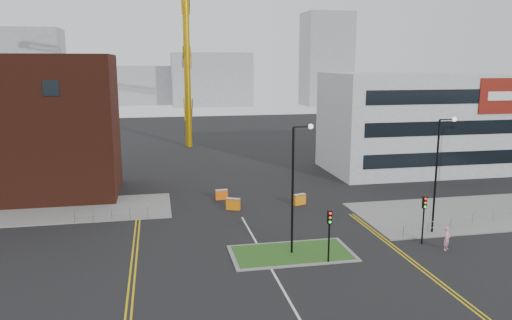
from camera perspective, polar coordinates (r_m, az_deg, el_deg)
The scene contains 25 objects.
ground at distance 28.30m, azimuth 4.50°, elevation -16.87°, with size 200.00×200.00×0.00m, color black.
pavement_left at distance 49.59m, azimuth -26.22°, elevation -5.48°, with size 28.00×8.00×0.12m, color slate.
pavement_right at distance 49.58m, azimuth 25.10°, elevation -5.39°, with size 24.00×10.00×0.12m, color slate.
island_kerb at distance 35.77m, azimuth 4.10°, elevation -10.59°, with size 8.60×4.60×0.08m, color slate.
grass_island at distance 35.76m, azimuth 4.10°, elevation -10.56°, with size 8.00×4.00×0.12m, color #27551C.
office_block at distance 65.37m, azimuth 19.10°, elevation 4.16°, with size 25.00×12.20×12.00m.
streetlamp_island at distance 34.21m, azimuth 4.58°, elevation -2.17°, with size 1.46×0.36×9.18m.
streetlamp_right_near at distance 40.83m, azimuth 20.20°, elevation -0.65°, with size 1.46×0.36×9.18m.
traffic_light_island at distance 33.67m, azimuth 8.39°, elevation -7.52°, with size 0.28×0.33×3.65m.
traffic_light_right at distance 38.70m, azimuth 18.65°, elevation -5.52°, with size 0.28×0.33×3.65m.
railing_left at distance 44.01m, azimuth -16.18°, elevation -5.85°, with size 6.05×0.05×1.10m.
railing_right at distance 46.60m, azimuth 25.49°, elevation -5.52°, with size 19.05×5.05×1.10m.
centre_line at distance 30.01m, azimuth 3.43°, elevation -15.12°, with size 0.15×30.00×0.01m, color silver.
yellow_left_a at distance 36.55m, azimuth -13.95°, elevation -10.48°, with size 0.12×24.00×0.01m, color gold.
yellow_left_b at distance 36.53m, azimuth -13.48°, elevation -10.47°, with size 0.12×24.00×0.01m, color gold.
yellow_right_a at distance 36.71m, azimuth 16.51°, elevation -10.52°, with size 0.12×20.00×0.01m, color gold.
yellow_right_b at distance 36.84m, azimuth 16.93°, elevation -10.47°, with size 0.12×20.00×0.01m, color gold.
skyline_a at distance 147.75m, azimuth -24.61°, elevation 9.28°, with size 18.00×12.00×22.00m, color gray.
skyline_b at distance 155.02m, azimuth -5.12°, elevation 9.16°, with size 24.00×12.00×16.00m, color gray.
skyline_c at distance 157.80m, azimuth 8.04°, elevation 11.31°, with size 14.00×12.00×28.00m, color gray.
skyline_d at distance 164.16m, azimuth -11.82°, elevation 8.38°, with size 30.00×12.00×12.00m, color gray.
pedestrian at distance 38.66m, azimuth 20.99°, elevation -8.36°, with size 0.62×0.41×1.70m, color pink.
barrier_left at distance 49.10m, azimuth -3.97°, elevation -3.91°, with size 1.20×0.46×0.99m.
barrier_mid at distance 45.71m, azimuth -2.62°, elevation -4.99°, with size 1.32×0.90×1.06m.
barrier_right at distance 47.39m, azimuth 5.00°, elevation -4.46°, with size 1.28×0.81×1.02m.
Camera 1 is at (-6.99, -23.99, 13.28)m, focal length 35.00 mm.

